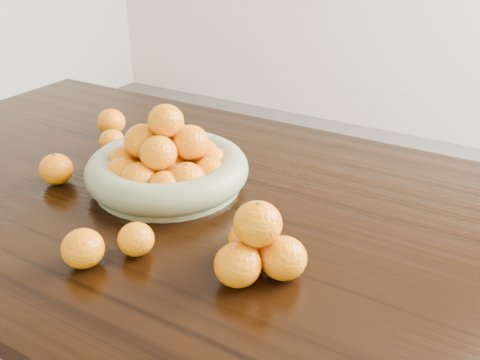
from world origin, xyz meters
The scene contains 8 objects.
dining_table centered at (0.00, 0.00, 0.66)m, with size 2.00×1.00×0.75m.
fruit_bowl centered at (-0.16, 0.01, 0.80)m, with size 0.36×0.36×0.19m.
orange_pyramid centered at (0.16, -0.17, 0.80)m, with size 0.15×0.15×0.13m.
loose_orange_0 centered at (-0.38, -0.11, 0.78)m, with size 0.07×0.07×0.07m, color orange.
loose_orange_1 centered at (-0.10, -0.30, 0.78)m, with size 0.07×0.07×0.07m, color orange.
loose_orange_2 centered at (-0.05, -0.23, 0.78)m, with size 0.07×0.07×0.06m, color orange.
loose_orange_3 centered at (-0.48, 0.18, 0.79)m, with size 0.08×0.08×0.07m, color orange.
loose_orange_4 centered at (-0.40, 0.09, 0.78)m, with size 0.07×0.07×0.06m, color orange.
Camera 1 is at (0.52, -0.82, 1.30)m, focal length 40.00 mm.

